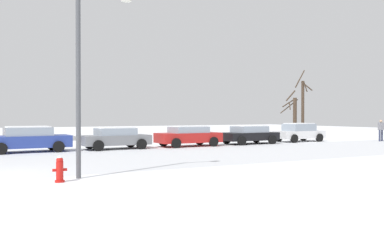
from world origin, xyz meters
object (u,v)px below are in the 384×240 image
(parked_car_black, at_px, (249,134))
(pedestrian_crossing, at_px, (381,129))
(parked_car_red, at_px, (189,136))
(fire_hydrant, at_px, (60,169))
(parked_car_blue, at_px, (28,139))
(parked_car_white, at_px, (299,132))
(street_lamp, at_px, (88,60))
(parked_car_gray, at_px, (115,138))

(parked_car_black, distance_m, pedestrian_crossing, 11.42)
(parked_car_red, distance_m, parked_car_black, 5.01)
(fire_hydrant, distance_m, parked_car_black, 19.20)
(parked_car_blue, distance_m, pedestrian_crossing, 26.34)
(fire_hydrant, bearing_deg, parked_car_white, 29.78)
(parked_car_red, xyz_separation_m, parked_car_white, (10.03, 0.35, 0.03))
(fire_hydrant, height_order, parked_car_blue, parked_car_blue)
(fire_hydrant, distance_m, street_lamp, 3.69)
(parked_car_blue, relative_size, parked_car_black, 1.08)
(parked_car_white, distance_m, pedestrian_crossing, 6.72)
(parked_car_white, bearing_deg, parked_car_black, -176.47)
(parked_car_blue, xyz_separation_m, parked_car_black, (15.04, -0.31, -0.05))
(street_lamp, bearing_deg, fire_hydrant, -153.08)
(parked_car_black, bearing_deg, fire_hydrant, -143.57)
(street_lamp, bearing_deg, parked_car_gray, 68.10)
(street_lamp, xyz_separation_m, parked_car_gray, (4.41, 10.97, -3.22))
(fire_hydrant, distance_m, pedestrian_crossing, 28.10)
(fire_hydrant, bearing_deg, parked_car_red, 47.43)
(parked_car_red, bearing_deg, street_lamp, -130.99)
(parked_car_gray, xyz_separation_m, parked_car_white, (15.04, 0.22, 0.04))
(fire_hydrant, distance_m, parked_car_red, 15.43)
(parked_car_white, height_order, pedestrian_crossing, pedestrian_crossing)
(parked_car_gray, xyz_separation_m, pedestrian_crossing, (21.19, -2.48, 0.31))
(street_lamp, distance_m, pedestrian_crossing, 27.13)
(fire_hydrant, bearing_deg, street_lamp, 26.92)
(parked_car_red, height_order, pedestrian_crossing, pedestrian_crossing)
(pedestrian_crossing, bearing_deg, parked_car_gray, 173.32)
(parked_car_white, xyz_separation_m, pedestrian_crossing, (6.15, -2.70, 0.27))
(parked_car_black, bearing_deg, parked_car_gray, 179.51)
(parked_car_black, relative_size, pedestrian_crossing, 2.46)
(parked_car_black, height_order, parked_car_white, parked_car_white)
(fire_hydrant, xyz_separation_m, pedestrian_crossing, (26.61, 9.01, 0.60))
(fire_hydrant, relative_size, parked_car_red, 0.19)
(parked_car_black, xyz_separation_m, pedestrian_crossing, (11.16, -2.39, 0.31))
(parked_car_black, height_order, pedestrian_crossing, pedestrian_crossing)
(parked_car_black, bearing_deg, pedestrian_crossing, -12.11)
(parked_car_gray, distance_m, parked_car_red, 5.02)
(parked_car_black, bearing_deg, street_lamp, -142.98)
(parked_car_gray, bearing_deg, parked_car_blue, 177.43)
(fire_hydrant, bearing_deg, parked_car_gray, 64.74)
(parked_car_black, distance_m, parked_car_white, 5.02)
(fire_hydrant, height_order, parked_car_white, parked_car_white)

